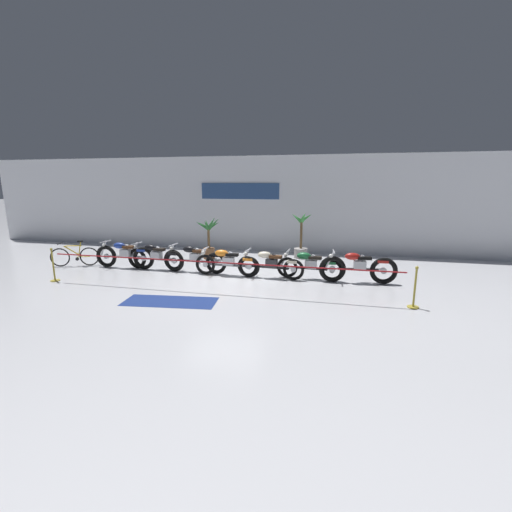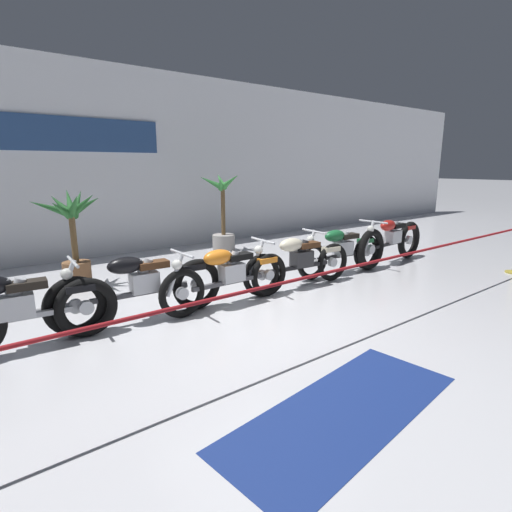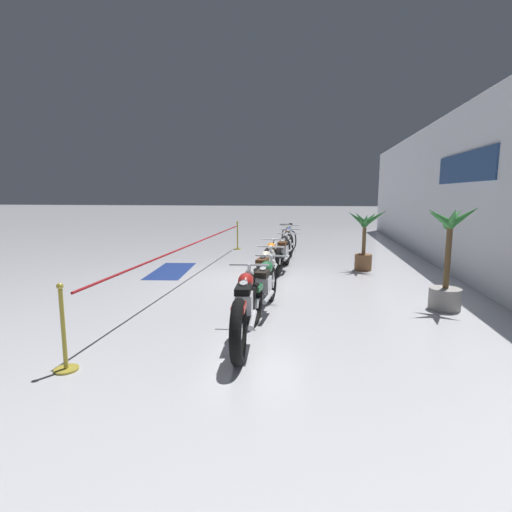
# 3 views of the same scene
# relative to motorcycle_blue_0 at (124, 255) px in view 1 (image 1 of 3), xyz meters

# --- Properties ---
(ground_plane) EXTENTS (120.00, 120.00, 0.00)m
(ground_plane) POSITION_rel_motorcycle_blue_0_xyz_m (3.98, -0.65, -0.48)
(ground_plane) COLOR silver
(back_wall) EXTENTS (28.00, 0.29, 4.20)m
(back_wall) POSITION_rel_motorcycle_blue_0_xyz_m (3.98, 4.48, 1.62)
(back_wall) COLOR white
(back_wall) RESTS_ON ground
(motorcycle_blue_0) EXTENTS (2.31, 0.62, 0.98)m
(motorcycle_blue_0) POSITION_rel_motorcycle_blue_0_xyz_m (0.00, 0.00, 0.00)
(motorcycle_blue_0) COLOR black
(motorcycle_blue_0) RESTS_ON ground
(motorcycle_black_1) EXTENTS (2.26, 0.62, 0.94)m
(motorcycle_black_1) POSITION_rel_motorcycle_blue_0_xyz_m (1.20, 0.03, -0.02)
(motorcycle_black_1) COLOR black
(motorcycle_black_1) RESTS_ON ground
(motorcycle_black_2) EXTENTS (2.36, 0.62, 0.95)m
(motorcycle_black_2) POSITION_rel_motorcycle_blue_0_xyz_m (2.67, 0.04, -0.02)
(motorcycle_black_2) COLOR black
(motorcycle_black_2) RESTS_ON ground
(motorcycle_orange_3) EXTENTS (2.21, 0.62, 0.92)m
(motorcycle_orange_3) POSITION_rel_motorcycle_blue_0_xyz_m (3.91, -0.17, -0.02)
(motorcycle_orange_3) COLOR black
(motorcycle_orange_3) RESTS_ON ground
(motorcycle_cream_4) EXTENTS (2.22, 0.62, 0.92)m
(motorcycle_cream_4) POSITION_rel_motorcycle_blue_0_xyz_m (5.36, -0.14, -0.02)
(motorcycle_cream_4) COLOR black
(motorcycle_cream_4) RESTS_ON ground
(motorcycle_green_5) EXTENTS (2.11, 0.62, 0.92)m
(motorcycle_green_5) POSITION_rel_motorcycle_blue_0_xyz_m (6.60, 0.02, -0.03)
(motorcycle_green_5) COLOR black
(motorcycle_green_5) RESTS_ON ground
(motorcycle_red_6) EXTENTS (2.35, 0.62, 0.99)m
(motorcycle_red_6) POSITION_rel_motorcycle_blue_0_xyz_m (8.08, -0.07, 0.00)
(motorcycle_red_6) COLOR black
(motorcycle_red_6) RESTS_ON ground
(bicycle) EXTENTS (1.60, 0.74, 0.95)m
(bicycle) POSITION_rel_motorcycle_blue_0_xyz_m (-2.00, -0.12, -0.11)
(bicycle) COLOR black
(bicycle) RESTS_ON ground
(potted_palm_left_of_row) EXTENTS (0.98, 0.89, 1.91)m
(potted_palm_left_of_row) POSITION_rel_motorcycle_blue_0_xyz_m (6.02, 3.21, 0.26)
(potted_palm_left_of_row) COLOR gray
(potted_palm_left_of_row) RESTS_ON ground
(potted_palm_right_of_row) EXTENTS (1.13, 1.07, 1.71)m
(potted_palm_right_of_row) POSITION_rel_motorcycle_blue_0_xyz_m (2.40, 2.21, 0.40)
(potted_palm_right_of_row) COLOR brown
(potted_palm_right_of_row) RESTS_ON ground
(stanchion_far_left) EXTENTS (10.44, 0.28, 1.05)m
(stanchion_far_left) POSITION_rel_motorcycle_blue_0_xyz_m (2.65, -1.98, 0.25)
(stanchion_far_left) COLOR gold
(stanchion_far_left) RESTS_ON ground
(stanchion_mid_left) EXTENTS (0.28, 0.28, 1.05)m
(stanchion_mid_left) POSITION_rel_motorcycle_blue_0_xyz_m (9.32, -1.98, -0.13)
(stanchion_mid_left) COLOR gold
(stanchion_mid_left) RESTS_ON ground
(floor_banner) EXTENTS (2.51, 1.19, 0.01)m
(floor_banner) POSITION_rel_motorcycle_blue_0_xyz_m (3.25, -2.94, -0.48)
(floor_banner) COLOR navy
(floor_banner) RESTS_ON ground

